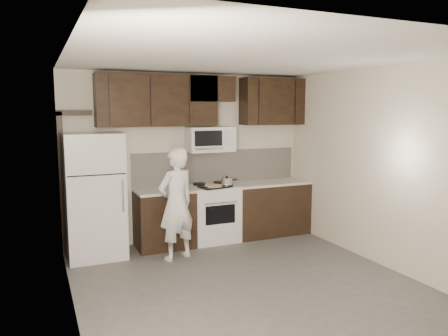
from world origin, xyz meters
TOP-DOWN VIEW (x-y plane):
  - floor at (0.00, 0.00)m, footprint 4.50×4.50m
  - back_wall at (0.00, 2.25)m, footprint 4.00×0.00m
  - ceiling at (0.00, 0.00)m, footprint 4.50×4.50m
  - counter_run at (0.60, 1.94)m, footprint 2.95×0.64m
  - stove at (0.30, 1.94)m, footprint 0.76×0.66m
  - backsplash at (0.50, 2.24)m, footprint 2.90×0.02m
  - upper_cabinets at (0.21, 2.08)m, footprint 3.48×0.35m
  - microwave at (0.30, 2.06)m, footprint 0.76×0.42m
  - refrigerator at (-1.55, 1.89)m, footprint 0.80×0.76m
  - door_trim at (-1.92, 2.21)m, footprint 0.50×0.08m
  - saucepan at (0.48, 1.79)m, footprint 0.30×0.18m
  - baking_tray at (0.24, 1.76)m, footprint 0.45×0.36m
  - pizza at (0.24, 1.76)m, footprint 0.31×0.31m
  - person at (-0.51, 1.33)m, footprint 0.68×0.56m

SIDE VIEW (x-z plane):
  - floor at x=0.00m, z-range 0.00..0.00m
  - counter_run at x=0.60m, z-range 0.00..0.91m
  - stove at x=0.30m, z-range -0.01..0.93m
  - person at x=-0.51m, z-range 0.00..1.60m
  - refrigerator at x=-1.55m, z-range 0.00..1.80m
  - baking_tray at x=0.24m, z-range 0.91..0.93m
  - pizza at x=0.24m, z-range 0.93..0.95m
  - saucepan at x=0.48m, z-range 0.89..1.07m
  - backsplash at x=0.50m, z-range 0.91..1.45m
  - door_trim at x=-1.92m, z-range 0.19..2.31m
  - back_wall at x=0.00m, z-range -0.65..3.35m
  - microwave at x=0.30m, z-range 1.45..1.85m
  - upper_cabinets at x=0.21m, z-range 1.89..2.67m
  - ceiling at x=0.00m, z-range 2.70..2.70m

